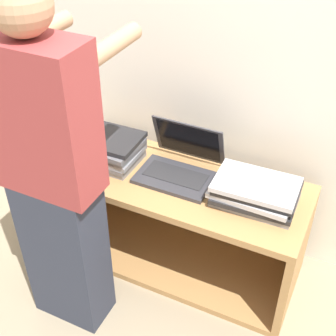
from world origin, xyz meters
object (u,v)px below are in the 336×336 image
at_px(laptop_stack_left, 104,147).
at_px(person, 54,179).
at_px(laptop_stack_right, 255,192).
at_px(laptop_open, 180,165).

relative_size(laptop_stack_left, person, 0.24).
bearing_deg(person, laptop_stack_right, 34.95).
relative_size(laptop_open, person, 0.23).
bearing_deg(laptop_stack_right, laptop_stack_left, -179.83).
relative_size(laptop_stack_left, laptop_stack_right, 0.98).
distance_m(laptop_stack_left, laptop_stack_right, 0.79).
bearing_deg(laptop_stack_right, laptop_open, 172.71).
distance_m(laptop_stack_left, person, 0.53).
distance_m(laptop_open, laptop_stack_left, 0.40).
bearing_deg(laptop_stack_left, laptop_open, 7.62).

